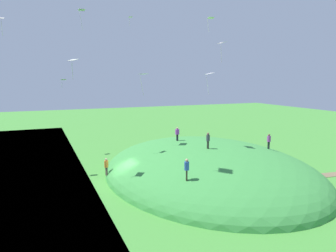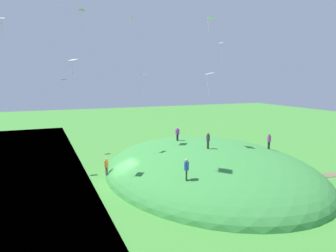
{
  "view_description": "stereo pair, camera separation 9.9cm",
  "coord_description": "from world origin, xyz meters",
  "px_view_note": "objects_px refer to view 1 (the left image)",
  "views": [
    {
      "loc": [
        -7.36,
        -29.2,
        10.28
      ],
      "look_at": [
        4.3,
        -1.53,
        5.73
      ],
      "focal_mm": 33.44,
      "sensor_mm": 36.0,
      "label": 1
    },
    {
      "loc": [
        -7.27,
        -29.23,
        10.28
      ],
      "look_at": [
        4.3,
        -1.53,
        5.73
      ],
      "focal_mm": 33.44,
      "sensor_mm": 36.0,
      "label": 2
    }
  ],
  "objects_px": {
    "kite_4": "(209,75)",
    "kite_7": "(130,18)",
    "kite_1": "(82,12)",
    "kite_5": "(222,44)",
    "kite_9": "(0,19)",
    "kite_0": "(73,61)",
    "kite_8": "(210,19)",
    "person_watching_kites": "(269,139)",
    "person_with_child": "(208,138)",
    "person_walking_path": "(187,167)",
    "person_near_shore": "(106,165)",
    "kite_2": "(63,80)",
    "kite_3": "(143,75)",
    "person_on_hilltop": "(177,132)"
  },
  "relations": [
    {
      "from": "person_with_child",
      "to": "person_near_shore",
      "type": "xyz_separation_m",
      "value": [
        -9.52,
        3.97,
        -2.7
      ]
    },
    {
      "from": "person_watching_kites",
      "to": "kite_7",
      "type": "xyz_separation_m",
      "value": [
        -10.21,
        17.94,
        15.14
      ]
    },
    {
      "from": "person_near_shore",
      "to": "kite_2",
      "type": "height_order",
      "value": "kite_2"
    },
    {
      "from": "kite_5",
      "to": "kite_9",
      "type": "relative_size",
      "value": 1.23
    },
    {
      "from": "person_near_shore",
      "to": "kite_8",
      "type": "height_order",
      "value": "kite_8"
    },
    {
      "from": "person_on_hilltop",
      "to": "kite_8",
      "type": "height_order",
      "value": "kite_8"
    },
    {
      "from": "kite_5",
      "to": "kite_9",
      "type": "xyz_separation_m",
      "value": [
        -22.62,
        6.31,
        2.14
      ]
    },
    {
      "from": "person_on_hilltop",
      "to": "kite_2",
      "type": "distance_m",
      "value": 17.73
    },
    {
      "from": "person_near_shore",
      "to": "kite_3",
      "type": "height_order",
      "value": "kite_3"
    },
    {
      "from": "person_on_hilltop",
      "to": "person_walking_path",
      "type": "bearing_deg",
      "value": -22.35
    },
    {
      "from": "person_watching_kites",
      "to": "person_walking_path",
      "type": "bearing_deg",
      "value": -106.99
    },
    {
      "from": "kite_0",
      "to": "kite_2",
      "type": "height_order",
      "value": "kite_0"
    },
    {
      "from": "person_near_shore",
      "to": "kite_1",
      "type": "distance_m",
      "value": 15.26
    },
    {
      "from": "kite_1",
      "to": "kite_2",
      "type": "bearing_deg",
      "value": 94.96
    },
    {
      "from": "kite_1",
      "to": "kite_8",
      "type": "height_order",
      "value": "kite_8"
    },
    {
      "from": "person_with_child",
      "to": "person_walking_path",
      "type": "xyz_separation_m",
      "value": [
        -4.94,
        -5.2,
        -1.0
      ]
    },
    {
      "from": "kite_8",
      "to": "kite_0",
      "type": "bearing_deg",
      "value": -168.51
    },
    {
      "from": "person_with_child",
      "to": "person_on_hilltop",
      "type": "relative_size",
      "value": 1.04
    },
    {
      "from": "person_walking_path",
      "to": "kite_9",
      "type": "relative_size",
      "value": 0.94
    },
    {
      "from": "kite_9",
      "to": "kite_0",
      "type": "bearing_deg",
      "value": -56.07
    },
    {
      "from": "kite_3",
      "to": "kite_7",
      "type": "bearing_deg",
      "value": 79.5
    },
    {
      "from": "person_near_shore",
      "to": "kite_4",
      "type": "relative_size",
      "value": 0.8
    },
    {
      "from": "person_watching_kites",
      "to": "kite_8",
      "type": "xyz_separation_m",
      "value": [
        -4.72,
        4.98,
        13.15
      ]
    },
    {
      "from": "kite_4",
      "to": "kite_9",
      "type": "xyz_separation_m",
      "value": [
        -19.67,
        8.75,
        5.6
      ]
    },
    {
      "from": "kite_1",
      "to": "kite_7",
      "type": "xyz_separation_m",
      "value": [
        8.4,
        11.96,
        2.15
      ]
    },
    {
      "from": "person_near_shore",
      "to": "kite_1",
      "type": "bearing_deg",
      "value": 12.25
    },
    {
      "from": "person_near_shore",
      "to": "kite_9",
      "type": "distance_m",
      "value": 18.47
    },
    {
      "from": "kite_1",
      "to": "kite_4",
      "type": "bearing_deg",
      "value": -17.82
    },
    {
      "from": "person_on_hilltop",
      "to": "kite_5",
      "type": "distance_m",
      "value": 11.22
    },
    {
      "from": "kite_5",
      "to": "kite_9",
      "type": "distance_m",
      "value": 23.58
    },
    {
      "from": "kite_8",
      "to": "kite_9",
      "type": "bearing_deg",
      "value": 164.75
    },
    {
      "from": "kite_2",
      "to": "kite_9",
      "type": "relative_size",
      "value": 0.63
    },
    {
      "from": "person_watching_kites",
      "to": "kite_3",
      "type": "distance_m",
      "value": 15.33
    },
    {
      "from": "person_walking_path",
      "to": "person_watching_kites",
      "type": "xyz_separation_m",
      "value": [
        12.41,
        4.89,
        0.39
      ]
    },
    {
      "from": "person_on_hilltop",
      "to": "kite_5",
      "type": "xyz_separation_m",
      "value": [
        4.88,
        -1.3,
        10.03
      ]
    },
    {
      "from": "person_watching_kites",
      "to": "kite_8",
      "type": "height_order",
      "value": "kite_8"
    },
    {
      "from": "person_with_child",
      "to": "kite_9",
      "type": "distance_m",
      "value": 24.51
    },
    {
      "from": "kite_5",
      "to": "kite_7",
      "type": "height_order",
      "value": "kite_7"
    },
    {
      "from": "person_on_hilltop",
      "to": "kite_9",
      "type": "xyz_separation_m",
      "value": [
        -17.75,
        5.0,
        12.17
      ]
    },
    {
      "from": "kite_1",
      "to": "person_walking_path",
      "type": "bearing_deg",
      "value": -60.29
    },
    {
      "from": "kite_3",
      "to": "person_on_hilltop",
      "type": "bearing_deg",
      "value": 4.35
    },
    {
      "from": "kite_2",
      "to": "person_walking_path",
      "type": "bearing_deg",
      "value": -72.49
    },
    {
      "from": "kite_7",
      "to": "kite_9",
      "type": "height_order",
      "value": "kite_7"
    },
    {
      "from": "kite_4",
      "to": "kite_7",
      "type": "height_order",
      "value": "kite_7"
    },
    {
      "from": "person_on_hilltop",
      "to": "kite_1",
      "type": "xyz_separation_m",
      "value": [
        -10.25,
        0.17,
        12.57
      ]
    },
    {
      "from": "person_with_child",
      "to": "person_walking_path",
      "type": "height_order",
      "value": "person_with_child"
    },
    {
      "from": "person_with_child",
      "to": "person_near_shore",
      "type": "relative_size",
      "value": 0.9
    },
    {
      "from": "kite_0",
      "to": "kite_8",
      "type": "bearing_deg",
      "value": 11.49
    },
    {
      "from": "person_walking_path",
      "to": "kite_0",
      "type": "distance_m",
      "value": 13.25
    },
    {
      "from": "kite_3",
      "to": "kite_7",
      "type": "relative_size",
      "value": 1.82
    }
  ]
}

